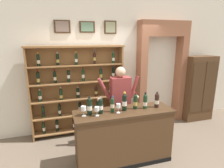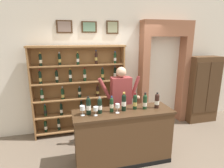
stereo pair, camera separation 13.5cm
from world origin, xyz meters
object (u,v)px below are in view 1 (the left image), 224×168
(wine_shelf, at_px, (78,89))
(tasting_bottle_brunello, at_px, (89,106))
(tasting_bottle_bianco, at_px, (124,102))
(tasting_bottle_grappa, at_px, (145,101))
(tasting_bottle_rosso, at_px, (112,104))
(wine_glass_right, at_px, (118,106))
(tasting_bottle_super_tuscan, at_px, (101,106))
(shopkeeper, at_px, (120,97))
(tasting_counter, at_px, (124,136))
(wine_glass_left, at_px, (84,109))
(tasting_bottle_chianti, at_px, (157,100))
(tasting_bottle_vin_santo, at_px, (135,101))
(side_cabinet, at_px, (198,88))
(wine_glass_center, at_px, (97,109))

(wine_shelf, bearing_deg, tasting_bottle_brunello, -88.57)
(tasting_bottle_bianco, relative_size, tasting_bottle_grappa, 1.10)
(wine_shelf, relative_size, tasting_bottle_rosso, 7.52)
(tasting_bottle_grappa, relative_size, wine_glass_right, 1.87)
(tasting_bottle_super_tuscan, height_order, tasting_bottle_grappa, tasting_bottle_grappa)
(shopkeeper, bearing_deg, tasting_bottle_grappa, -67.84)
(tasting_bottle_rosso, bearing_deg, tasting_counter, -6.55)
(tasting_bottle_brunello, xyz_separation_m, tasting_bottle_grappa, (0.99, -0.01, -0.01))
(wine_glass_left, bearing_deg, tasting_bottle_chianti, 0.28)
(tasting_counter, height_order, tasting_bottle_vin_santo, tasting_bottle_vin_santo)
(tasting_counter, bearing_deg, side_cabinet, 24.38)
(wine_shelf, height_order, tasting_bottle_rosso, wine_shelf)
(tasting_bottle_grappa, bearing_deg, tasting_counter, -179.74)
(tasting_bottle_grappa, height_order, wine_glass_center, tasting_bottle_grappa)
(tasting_bottle_brunello, bearing_deg, tasting_bottle_grappa, -0.40)
(tasting_bottle_vin_santo, bearing_deg, side_cabinet, 25.70)
(tasting_counter, height_order, tasting_bottle_chianti, tasting_bottle_chianti)
(wine_shelf, bearing_deg, tasting_bottle_rosso, -71.78)
(wine_glass_left, bearing_deg, wine_glass_center, -16.40)
(wine_shelf, relative_size, tasting_bottle_brunello, 6.76)
(tasting_bottle_brunello, relative_size, tasting_bottle_vin_santo, 1.04)
(tasting_bottle_bianco, xyz_separation_m, wine_glass_center, (-0.50, -0.09, -0.05))
(shopkeeper, xyz_separation_m, tasting_bottle_bianco, (-0.13, -0.61, 0.12))
(tasting_counter, bearing_deg, tasting_bottle_grappa, 0.26)
(wine_glass_left, bearing_deg, tasting_counter, 1.00)
(tasting_counter, height_order, wine_glass_left, wine_glass_left)
(wine_shelf, bearing_deg, wine_glass_right, -69.74)
(tasting_bottle_brunello, xyz_separation_m, tasting_bottle_super_tuscan, (0.19, 0.00, -0.01))
(tasting_bottle_vin_santo, distance_m, wine_glass_center, 0.72)
(tasting_bottle_brunello, height_order, tasting_bottle_super_tuscan, tasting_bottle_brunello)
(tasting_counter, xyz_separation_m, tasting_bottle_rosso, (-0.20, 0.02, 0.62))
(tasting_bottle_super_tuscan, relative_size, tasting_bottle_grappa, 0.95)
(tasting_bottle_bianco, bearing_deg, wine_glass_right, -152.93)
(tasting_bottle_brunello, bearing_deg, wine_glass_right, -7.63)
(tasting_bottle_rosso, height_order, tasting_bottle_bianco, tasting_bottle_bianco)
(wine_shelf, xyz_separation_m, wine_glass_center, (0.14, -1.39, 0.02))
(tasting_bottle_vin_santo, height_order, wine_glass_right, tasting_bottle_vin_santo)
(wine_shelf, xyz_separation_m, tasting_bottle_brunello, (0.03, -1.31, 0.05))
(tasting_bottle_rosso, bearing_deg, shopkeeper, 59.67)
(wine_shelf, relative_size, wine_glass_center, 13.78)
(tasting_bottle_brunello, xyz_separation_m, wine_glass_center, (0.10, -0.08, -0.04))
(shopkeeper, distance_m, tasting_bottle_grappa, 0.67)
(wine_glass_center, bearing_deg, tasting_bottle_grappa, 4.74)
(tasting_bottle_brunello, distance_m, wine_glass_left, 0.11)
(tasting_bottle_vin_santo, bearing_deg, tasting_bottle_brunello, -178.19)
(tasting_bottle_bianco, relative_size, tasting_bottle_vin_santo, 1.11)
(tasting_bottle_bianco, distance_m, tasting_bottle_chianti, 0.62)
(wine_glass_center, bearing_deg, tasting_bottle_chianti, 3.39)
(tasting_bottle_rosso, xyz_separation_m, wine_glass_right, (0.08, -0.08, -0.01))
(side_cabinet, relative_size, tasting_bottle_rosso, 6.25)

